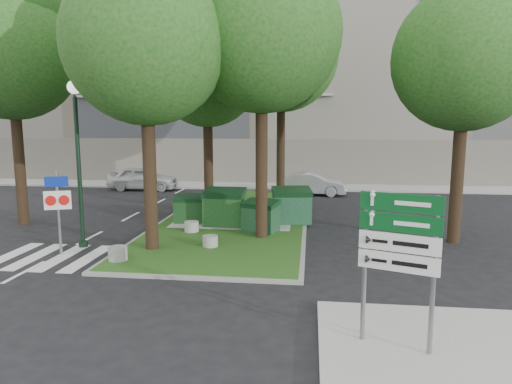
# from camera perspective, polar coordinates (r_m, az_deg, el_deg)

# --- Properties ---
(ground) EXTENTS (120.00, 120.00, 0.00)m
(ground) POSITION_cam_1_polar(r_m,az_deg,el_deg) (13.26, -10.27, -10.54)
(ground) COLOR black
(ground) RESTS_ON ground
(median_island) EXTENTS (6.00, 16.00, 0.12)m
(median_island) POSITION_cam_1_polar(r_m,az_deg,el_deg) (20.66, -2.41, -3.26)
(median_island) COLOR #234D16
(median_island) RESTS_ON ground
(median_kerb) EXTENTS (6.30, 16.30, 0.10)m
(median_kerb) POSITION_cam_1_polar(r_m,az_deg,el_deg) (20.66, -2.41, -3.29)
(median_kerb) COLOR gray
(median_kerb) RESTS_ON ground
(sidewalk_corner) EXTENTS (5.00, 4.00, 0.12)m
(sidewalk_corner) POSITION_cam_1_polar(r_m,az_deg,el_deg) (9.85, 23.31, -17.79)
(sidewalk_corner) COLOR #999993
(sidewalk_corner) RESTS_ON ground
(building_sidewalk) EXTENTS (42.00, 3.00, 0.12)m
(building_sidewalk) POSITION_cam_1_polar(r_m,az_deg,el_deg) (30.97, -0.19, 0.75)
(building_sidewalk) COLOR #999993
(building_sidewalk) RESTS_ON ground
(zebra_crossing) EXTENTS (5.00, 3.00, 0.01)m
(zebra_crossing) POSITION_cam_1_polar(r_m,az_deg,el_deg) (16.01, -21.70, -7.63)
(zebra_crossing) COLOR silver
(zebra_crossing) RESTS_ON ground
(apartment_building) EXTENTS (41.00, 12.00, 16.00)m
(apartment_building) POSITION_cam_1_polar(r_m,az_deg,el_deg) (38.31, 1.23, 14.17)
(apartment_building) COLOR tan
(apartment_building) RESTS_ON ground
(tree_median_near_left) EXTENTS (5.20, 5.20, 10.53)m
(tree_median_near_left) POSITION_cam_1_polar(r_m,az_deg,el_deg) (15.69, -13.35, 19.42)
(tree_median_near_left) COLOR black
(tree_median_near_left) RESTS_ON ground
(tree_median_near_right) EXTENTS (5.60, 5.60, 11.46)m
(tree_median_near_right) POSITION_cam_1_polar(r_m,az_deg,el_deg) (16.99, 1.07, 21.09)
(tree_median_near_right) COLOR black
(tree_median_near_right) RESTS_ON ground
(tree_median_mid) EXTENTS (4.80, 4.80, 9.99)m
(tree_median_mid) POSITION_cam_1_polar(r_m,az_deg,el_deg) (21.68, -5.89, 15.64)
(tree_median_mid) COLOR black
(tree_median_mid) RESTS_ON ground
(tree_median_far) EXTENTS (5.80, 5.80, 11.93)m
(tree_median_far) POSITION_cam_1_polar(r_m,az_deg,el_deg) (24.38, 3.45, 18.08)
(tree_median_far) COLOR black
(tree_median_far) RESTS_ON ground
(tree_street_left) EXTENTS (5.40, 5.40, 11.00)m
(tree_street_left) POSITION_cam_1_polar(r_m,az_deg,el_deg) (22.00, -28.12, 16.37)
(tree_street_left) COLOR black
(tree_street_left) RESTS_ON ground
(tree_street_right) EXTENTS (5.00, 5.00, 10.06)m
(tree_street_right) POSITION_cam_1_polar(r_m,az_deg,el_deg) (18.01, 25.01, 16.36)
(tree_street_right) COLOR black
(tree_street_right) RESTS_ON ground
(dumpster_a) EXTENTS (1.36, 1.01, 1.19)m
(dumpster_a) POSITION_cam_1_polar(r_m,az_deg,el_deg) (19.64, -8.31, -2.10)
(dumpster_a) COLOR #0E340F
(dumpster_a) RESTS_ON median_island
(dumpster_b) EXTENTS (1.72, 1.25, 1.54)m
(dumpster_b) POSITION_cam_1_polar(r_m,az_deg,el_deg) (18.85, -3.95, -1.95)
(dumpster_b) COLOR #134315
(dumpster_b) RESTS_ON median_island
(dumpster_c) EXTENTS (1.58, 1.35, 1.24)m
(dumpster_c) POSITION_cam_1_polar(r_m,az_deg,el_deg) (17.82, 0.61, -3.03)
(dumpster_c) COLOR #11381C
(dumpster_c) RESTS_ON median_island
(dumpster_d) EXTENTS (1.81, 1.41, 1.51)m
(dumpster_d) POSITION_cam_1_polar(r_m,az_deg,el_deg) (19.38, 4.46, -1.71)
(dumpster_d) COLOR #154528
(dumpster_d) RESTS_ON median_island
(bollard_left) EXTENTS (0.58, 0.58, 0.42)m
(bollard_left) POSITION_cam_1_polar(r_m,az_deg,el_deg) (14.84, -16.90, -7.36)
(bollard_left) COLOR gray
(bollard_left) RESTS_ON median_island
(bollard_right) EXTENTS (0.52, 0.52, 0.37)m
(bollard_right) POSITION_cam_1_polar(r_m,az_deg,el_deg) (15.82, -5.74, -6.11)
(bollard_right) COLOR gray
(bollard_right) RESTS_ON median_island
(bollard_mid) EXTENTS (0.55, 0.55, 0.40)m
(bollard_mid) POSITION_cam_1_polar(r_m,az_deg,el_deg) (18.01, -8.06, -4.29)
(bollard_mid) COLOR #A1A29C
(bollard_mid) RESTS_ON median_island
(litter_bin) EXTENTS (0.36, 0.36, 0.63)m
(litter_bin) POSITION_cam_1_polar(r_m,az_deg,el_deg) (20.26, 2.21, -2.42)
(litter_bin) COLOR yellow
(litter_bin) RESTS_ON median_island
(street_lamp) EXTENTS (0.46, 0.46, 5.73)m
(street_lamp) POSITION_cam_1_polar(r_m,az_deg,el_deg) (16.72, -21.42, 5.58)
(street_lamp) COLOR black
(street_lamp) RESTS_ON ground
(traffic_sign_pole) EXTENTS (0.79, 0.34, 2.78)m
(traffic_sign_pole) POSITION_cam_1_polar(r_m,az_deg,el_deg) (16.19, -23.53, -1.11)
(traffic_sign_pole) COLOR slate
(traffic_sign_pole) RESTS_ON ground
(directional_sign) EXTENTS (1.39, 0.56, 2.95)m
(directional_sign) POSITION_cam_1_polar(r_m,az_deg,el_deg) (8.85, 17.46, -6.49)
(directional_sign) COLOR slate
(directional_sign) RESTS_ON sidewalk_corner
(car_white) EXTENTS (4.50, 1.87, 1.52)m
(car_white) POSITION_cam_1_polar(r_m,az_deg,el_deg) (30.44, -13.93, 1.69)
(car_white) COLOR silver
(car_white) RESTS_ON ground
(car_silver) EXTENTS (4.20, 1.79, 1.34)m
(car_silver) POSITION_cam_1_polar(r_m,az_deg,el_deg) (27.69, 7.02, 1.02)
(car_silver) COLOR #A4A7AC
(car_silver) RESTS_ON ground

